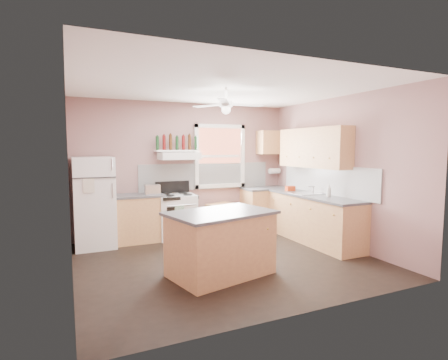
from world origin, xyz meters
name	(u,v)px	position (x,y,z in m)	size (l,w,h in m)	color
floor	(226,259)	(0.00, 0.00, 0.00)	(4.50, 4.50, 0.00)	black
ceiling	(226,88)	(0.00, 0.00, 2.70)	(4.50, 4.50, 0.00)	white
wall_back	(186,168)	(0.00, 2.02, 1.35)	(4.50, 0.05, 2.70)	#8D6662
wall_right	(339,171)	(2.27, 0.00, 1.35)	(0.05, 4.00, 2.70)	#8D6662
wall_left	(67,181)	(-2.27, 0.00, 1.35)	(0.05, 4.00, 2.70)	#8D6662
backsplash_back	(207,176)	(0.45, 1.99, 1.18)	(2.90, 0.03, 0.55)	white
backsplash_right	(326,180)	(2.23, 0.30, 1.18)	(0.03, 2.60, 0.55)	white
window_view	(220,156)	(0.75, 1.98, 1.60)	(1.00, 0.02, 1.20)	brown
window_frame	(220,156)	(0.75, 1.96, 1.60)	(1.16, 0.07, 1.36)	white
refrigerator	(94,203)	(-1.85, 1.60, 0.81)	(0.69, 0.67, 1.62)	white
base_cabinet_left	(139,219)	(-1.06, 1.70, 0.43)	(0.90, 0.60, 0.86)	#B4784B
counter_left	(138,195)	(-1.06, 1.70, 0.88)	(0.92, 0.62, 0.04)	#404043
toaster	(152,190)	(-0.80, 1.62, 0.99)	(0.28, 0.16, 0.18)	silver
stove	(177,216)	(-0.32, 1.65, 0.43)	(0.71, 0.64, 0.86)	white
range_hood	(179,156)	(-0.23, 1.75, 1.62)	(0.78, 0.50, 0.14)	white
bottle_shelf	(177,151)	(-0.23, 1.87, 1.72)	(0.90, 0.26, 0.03)	white
cart	(221,218)	(0.68, 1.75, 0.28)	(0.56, 0.38, 0.56)	#B4784B
base_cabinet_corner	(266,208)	(1.75, 1.70, 0.43)	(1.00, 0.60, 0.86)	#B4784B
base_cabinet_right	(313,219)	(1.95, 0.30, 0.43)	(0.60, 2.20, 0.86)	#B4784B
counter_corner	(266,188)	(1.75, 1.70, 0.88)	(1.02, 0.62, 0.04)	#404043
counter_right	(313,196)	(1.94, 0.30, 0.88)	(0.62, 2.22, 0.04)	#404043
sink	(306,194)	(1.94, 0.50, 0.90)	(0.55, 0.45, 0.03)	silver
faucet	(313,189)	(2.10, 0.50, 0.97)	(0.03, 0.03, 0.14)	silver
upper_cabinet_right	(313,148)	(2.08, 0.50, 1.78)	(0.33, 1.80, 0.76)	#B4784B
upper_cabinet_corner	(271,142)	(1.95, 1.83, 1.90)	(0.60, 0.33, 0.52)	#B4784B
paper_towel	(274,171)	(2.07, 1.86, 1.25)	(0.12, 0.12, 0.26)	white
island	(221,245)	(-0.34, -0.57, 0.43)	(1.35, 0.85, 0.86)	#B4784B
island_top	(221,213)	(-0.34, -0.57, 0.88)	(1.43, 0.93, 0.04)	#404043
ceiling_fan_hub	(226,104)	(0.00, 0.00, 2.45)	(0.20, 0.20, 0.08)	white
soap_bottle	(329,190)	(2.04, -0.02, 1.01)	(0.09, 0.09, 0.23)	silver
red_caddy	(290,188)	(1.89, 0.97, 0.95)	(0.18, 0.12, 0.10)	#BF3410
wine_bottles	(177,143)	(-0.23, 1.87, 1.88)	(0.86, 0.06, 0.31)	#143819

